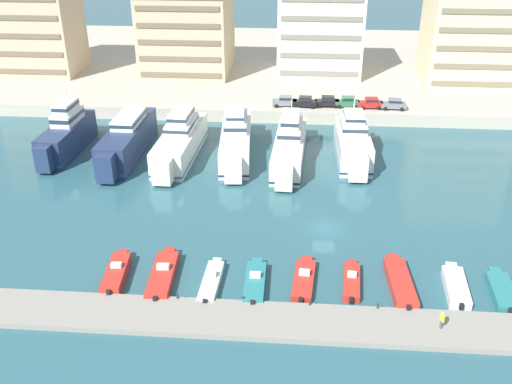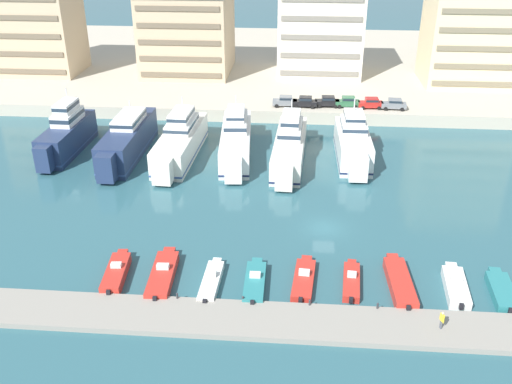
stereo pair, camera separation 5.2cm
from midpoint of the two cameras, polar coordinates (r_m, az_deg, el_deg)
name	(u,v)px [view 1 (the left image)]	position (r m, az deg, el deg)	size (l,w,h in m)	color
ground_plane	(325,228)	(65.27, 6.87, -3.61)	(400.00, 400.00, 0.00)	#2D5B66
quay_promenade	(316,65)	(129.16, 6.02, 12.50)	(180.00, 70.00, 2.09)	#BCB29E
pier_dock	(331,324)	(51.24, 7.44, -12.99)	(120.00, 4.92, 0.53)	gray
yacht_navy_far_left	(66,134)	(88.27, -18.44, 5.50)	(4.12, 16.79, 9.10)	navy
yacht_navy_left	(127,140)	(84.66, -12.77, 5.11)	(4.40, 20.54, 7.46)	navy
yacht_ivory_mid_left	(180,141)	(83.04, -7.63, 5.09)	(5.26, 20.65, 8.19)	silver
yacht_white_center_left	(236,139)	(83.02, -2.05, 5.32)	(5.51, 20.96, 8.15)	white
yacht_ivory_center	(290,145)	(81.28, 3.35, 4.74)	(4.86, 21.09, 8.17)	silver
yacht_white_center_right	(353,143)	(82.48, 9.65, 4.86)	(4.72, 16.69, 8.36)	white
motorboat_red_far_left	(116,273)	(58.12, -13.81, -7.86)	(2.39, 7.27, 1.50)	red
motorboat_red_left	(163,274)	(57.08, -9.32, -8.14)	(2.54, 8.69, 1.46)	red
motorboat_white_mid_left	(212,281)	(55.75, -4.50, -8.87)	(1.76, 7.25, 1.31)	white
motorboat_teal_center_left	(255,282)	(55.39, -0.13, -8.98)	(1.98, 7.28, 1.34)	teal
motorboat_red_center	(304,279)	(56.15, 4.79, -8.65)	(2.43, 7.51, 1.19)	red
motorboat_red_center_right	(351,281)	(56.40, 9.50, -8.76)	(2.02, 6.74, 1.20)	red
motorboat_red_mid_right	(400,282)	(56.94, 14.15, -8.75)	(2.35, 8.73, 1.04)	red
motorboat_white_right	(456,286)	(57.99, 19.31, -8.86)	(2.42, 7.00, 1.34)	white
motorboat_teal_far_right	(502,291)	(58.98, 23.35, -9.07)	(2.40, 6.80, 0.90)	teal
car_grey_far_left	(285,101)	(97.69, 2.90, 9.10)	(4.14, 2.00, 1.80)	slate
car_black_left	(305,101)	(97.58, 4.89, 9.01)	(4.16, 2.05, 1.80)	black
car_black_mid_left	(327,101)	(98.16, 7.13, 9.01)	(4.18, 2.08, 1.80)	black
car_green_center_left	(348,101)	(98.43, 9.13, 8.93)	(4.15, 2.02, 1.80)	#2D6642
car_red_center	(371,103)	(98.47, 11.39, 8.75)	(4.17, 2.07, 1.80)	red
car_grey_center_right	(394,104)	(98.79, 13.61, 8.58)	(4.16, 2.05, 1.80)	slate
apartment_block_far_left	(34,19)	(124.83, -21.32, 15.78)	(16.49, 12.57, 22.66)	#C6AD89
apartment_block_left	(187,32)	(118.64, -6.89, 15.60)	(17.28, 17.44, 17.69)	#C6AD89
apartment_block_mid_left	(320,29)	(117.32, 6.40, 15.93)	(16.55, 14.21, 19.39)	silver
apartment_block_center_left	(479,13)	(116.31, 21.38, 16.35)	(18.24, 13.62, 27.77)	beige
pedestrian_mid_deck	(442,319)	(51.86, 18.09, -11.95)	(0.34, 0.64, 1.71)	#4C515B
bollard_west	(177,295)	(53.53, -7.91, -10.22)	(0.20, 0.20, 0.61)	#2D2D33
bollard_west_mid	(243,299)	(52.68, -1.34, -10.62)	(0.20, 0.20, 0.61)	#2D2D33
bollard_east_mid	(310,302)	(52.51, 5.38, -10.90)	(0.20, 0.20, 0.61)	#2D2D33
bollard_east	(378,305)	(53.04, 12.05, -11.02)	(0.20, 0.20, 0.61)	#2D2D33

